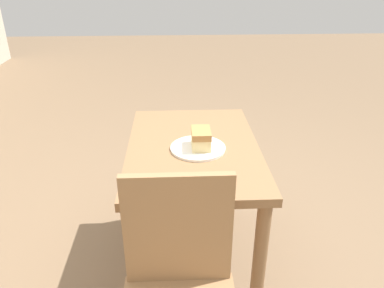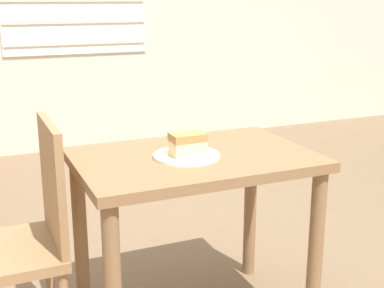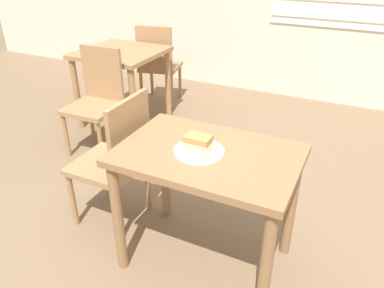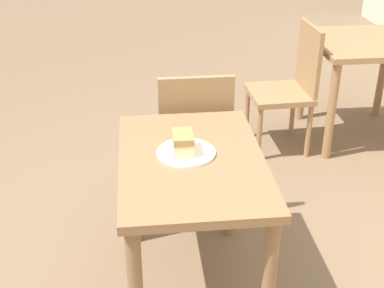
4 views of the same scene
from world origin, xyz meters
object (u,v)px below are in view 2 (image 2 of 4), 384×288
object	(u,v)px
plate	(187,156)
cake_slice	(187,144)
chair_near_window	(24,234)
dining_table_near	(194,186)

from	to	relation	value
plate	cake_slice	world-z (taller)	cake_slice
chair_near_window	cake_slice	size ratio (longest dim) A/B	6.86
chair_near_window	cake_slice	xyz separation A→B (m)	(0.62, -0.12, 0.31)
dining_table_near	chair_near_window	world-z (taller)	chair_near_window
dining_table_near	plate	world-z (taller)	plate
chair_near_window	plate	distance (m)	0.68
chair_near_window	cake_slice	distance (m)	0.70
chair_near_window	plate	size ratio (longest dim) A/B	3.48
dining_table_near	plate	bearing A→B (deg)	-150.92
chair_near_window	plate	bearing A→B (deg)	80.65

